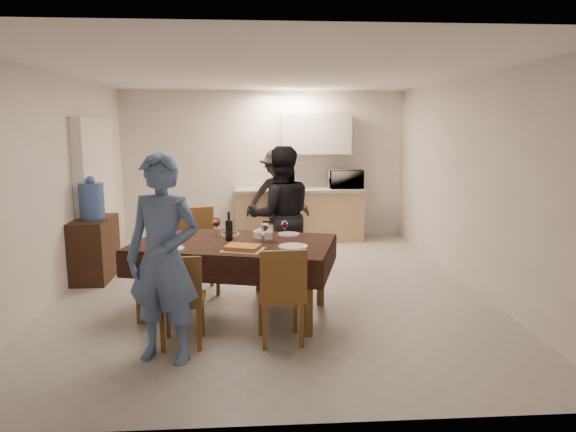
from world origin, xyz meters
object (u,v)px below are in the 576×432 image
at_px(dining_table, 234,245).
at_px(person_near, 163,259).
at_px(console, 95,249).
at_px(person_kitchen, 278,198).
at_px(water_pitcher, 267,233).
at_px(wine_bottle, 229,226).
at_px(person_far, 281,216).
at_px(savoury_tart, 243,248).
at_px(microwave, 346,179).
at_px(water_jug, 92,201).

distance_m(dining_table, person_near, 1.19).
height_order(console, person_kitchen, person_kitchen).
height_order(water_pitcher, person_near, person_near).
bearing_deg(person_near, wine_bottle, 82.22).
height_order(dining_table, person_far, person_far).
bearing_deg(dining_table, person_near, -102.77).
relative_size(dining_table, savoury_tart, 5.96).
bearing_deg(person_near, dining_table, 79.02).
distance_m(water_pitcher, microwave, 3.91).
distance_m(console, person_kitchen, 3.03).
distance_m(person_far, person_kitchen, 2.06).
bearing_deg(water_jug, wine_bottle, -36.82).
height_order(water_jug, person_near, person_near).
height_order(water_pitcher, savoury_tart, water_pitcher).
bearing_deg(microwave, person_near, 62.69).
bearing_deg(person_near, microwave, 79.35).
height_order(savoury_tart, person_kitchen, person_kitchen).
bearing_deg(person_kitchen, person_far, -91.75).
bearing_deg(microwave, dining_table, 62.78).
height_order(dining_table, savoury_tart, savoury_tart).
xyz_separation_m(water_jug, water_pitcher, (2.22, -1.46, -0.15)).
relative_size(dining_table, person_far, 1.30).
xyz_separation_m(console, water_jug, (0.00, 0.00, 0.63)).
bearing_deg(wine_bottle, dining_table, -45.00).
bearing_deg(water_pitcher, water_jug, 146.62).
distance_m(water_pitcher, person_kitchen, 3.17).
bearing_deg(person_kitchen, savoury_tart, -98.36).
relative_size(water_pitcher, person_near, 0.11).
bearing_deg(dining_table, water_pitcher, 6.74).
bearing_deg(savoury_tart, wine_bottle, 109.23).
bearing_deg(microwave, console, 30.12).
bearing_deg(person_near, console, 134.85).
height_order(console, microwave, microwave).
distance_m(water_jug, person_far, 2.45).
xyz_separation_m(water_pitcher, savoury_tart, (-0.25, -0.33, -0.07)).
relative_size(water_jug, person_far, 0.27).
xyz_separation_m(dining_table, water_pitcher, (0.35, -0.05, 0.13)).
bearing_deg(wine_bottle, person_near, -114.44).
bearing_deg(person_far, wine_bottle, 51.98).
xyz_separation_m(wine_bottle, savoury_tart, (0.15, -0.43, -0.13)).
relative_size(wine_bottle, person_far, 0.18).
relative_size(console, person_near, 0.49).
xyz_separation_m(console, wine_bottle, (1.82, -1.36, 0.54)).
distance_m(water_pitcher, person_near, 1.35).
xyz_separation_m(wine_bottle, microwave, (1.88, 3.51, 0.12)).
bearing_deg(console, savoury_tart, -42.30).
relative_size(savoury_tart, person_kitchen, 0.24).
relative_size(wine_bottle, person_near, 0.17).
distance_m(person_near, person_kitchen, 4.32).
bearing_deg(person_near, water_pitcher, 64.68).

